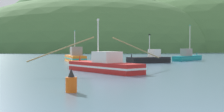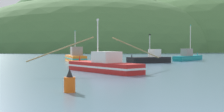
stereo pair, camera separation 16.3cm
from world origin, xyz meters
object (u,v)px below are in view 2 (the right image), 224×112
object	(u,v)px
fishing_boat_black	(150,59)
fishing_boat_orange	(75,57)
fishing_boat_red	(104,65)
channel_buoy	(70,83)
fishing_boat_teal	(188,57)

from	to	relation	value
fishing_boat_black	fishing_boat_orange	xyz separation A→B (m)	(-11.29, 6.20, 0.16)
fishing_boat_red	channel_buoy	distance (m)	14.15
fishing_boat_black	channel_buoy	xyz separation A→B (m)	(-16.89, -29.32, -0.10)
fishing_boat_teal	fishing_boat_orange	xyz separation A→B (m)	(-21.90, -0.17, 0.09)
fishing_boat_red	fishing_boat_teal	bearing A→B (deg)	-67.24
fishing_boat_black	channel_buoy	world-z (taller)	fishing_boat_black
fishing_boat_red	fishing_boat_black	world-z (taller)	fishing_boat_red
fishing_boat_orange	channel_buoy	size ratio (longest dim) A/B	7.21
fishing_boat_orange	channel_buoy	world-z (taller)	fishing_boat_orange
fishing_boat_red	fishing_boat_teal	distance (m)	31.70
channel_buoy	fishing_boat_orange	bearing A→B (deg)	81.05
channel_buoy	fishing_boat_black	bearing A→B (deg)	60.06
fishing_boat_orange	channel_buoy	bearing A→B (deg)	170.44
fishing_boat_red	fishing_boat_black	bearing A→B (deg)	-58.42
fishing_boat_red	fishing_boat_orange	size ratio (longest dim) A/B	1.56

